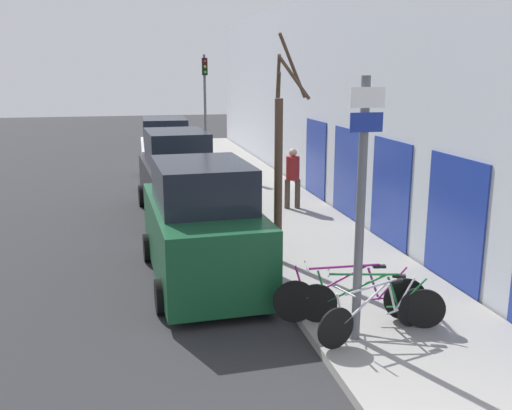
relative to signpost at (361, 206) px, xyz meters
name	(u,v)px	position (x,y,z in m)	size (l,w,h in m)	color
ground_plane	(191,225)	(-1.61, 7.51, -2.17)	(80.00, 80.00, 0.00)	#28282B
sidewalk_curb	(261,196)	(0.99, 10.31, -2.10)	(3.20, 32.00, 0.15)	gray
building_facade	(316,97)	(2.74, 10.21, 1.05)	(0.23, 32.00, 6.50)	#B2B7C1
signpost	(361,206)	(0.00, 0.00, 0.00)	(0.50, 0.15, 3.82)	#595B60
bicycle_0	(376,314)	(0.31, -0.01, -1.65)	(2.03, 0.72, 0.85)	black
bicycle_1	(370,302)	(0.39, 0.37, -1.64)	(2.15, 0.85, 0.88)	black
bicycle_2	(350,297)	(0.15, 0.59, -1.62)	(2.42, 0.56, 0.95)	black
parked_car_0	(202,227)	(-1.84, 3.32, -1.09)	(2.21, 4.66, 2.37)	#144728
parked_car_1	(177,178)	(-1.86, 8.63, -1.08)	(2.14, 4.64, 2.43)	black
parked_car_2	(165,153)	(-1.82, 13.95, -1.11)	(2.00, 4.54, 2.37)	silver
pedestrian_near	(293,174)	(1.41, 8.18, -1.01)	(0.46, 0.39, 1.74)	#4C3D2D
street_tree	(280,164)	(-0.18, 3.73, 0.02)	(0.77, 1.11, 4.61)	#4C3828
traffic_light	(205,98)	(-0.16, 14.94, 0.86)	(0.20, 0.30, 4.50)	#595B60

